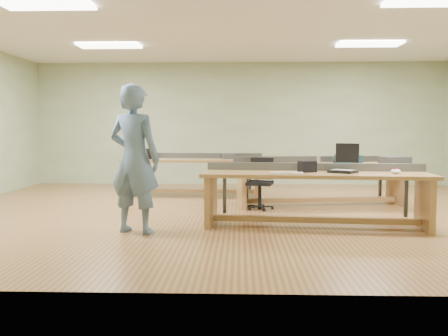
{
  "coord_description": "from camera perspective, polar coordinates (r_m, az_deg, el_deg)",
  "views": [
    {
      "loc": [
        0.04,
        -7.75,
        1.32
      ],
      "look_at": [
        -0.2,
        -0.6,
        0.76
      ],
      "focal_mm": 38.0,
      "sensor_mm": 36.0,
      "label": 1
    }
  ],
  "objects": [
    {
      "name": "task_chair",
      "position": [
        8.05,
        4.38,
        -2.71
      ],
      "size": [
        0.56,
        0.56,
        0.87
      ],
      "rotation": [
        0.0,
        0.0,
        -0.22
      ],
      "color": "black",
      "rests_on": "floor"
    },
    {
      "name": "fluor_panels",
      "position": [
        7.93,
        1.67,
        16.48
      ],
      "size": [
        6.2,
        3.5,
        0.03
      ],
      "color": "white",
      "rests_on": "ceiling"
    },
    {
      "name": "drinks_can",
      "position": [
        8.61,
        11.3,
        0.99
      ],
      "size": [
        0.07,
        0.07,
        0.12
      ],
      "primitive_type": "cylinder",
      "rotation": [
        0.0,
        0.0,
        -0.02
      ],
      "color": "silver",
      "rests_on": "workbench_mid"
    },
    {
      "name": "wall_back",
      "position": [
        11.76,
        1.74,
        5.34
      ],
      "size": [
        10.0,
        0.04,
        3.0
      ],
      "primitive_type": "cube",
      "color": "#A3B489",
      "rests_on": "floor"
    },
    {
      "name": "laptop_screen",
      "position": [
        6.79,
        14.61,
        1.76
      ],
      "size": [
        0.28,
        0.21,
        0.27
      ],
      "primitive_type": "cube",
      "rotation": [
        0.0,
        0.0,
        -0.64
      ],
      "color": "black",
      "rests_on": "laptop_base"
    },
    {
      "name": "keyboard",
      "position": [
        6.33,
        7.55,
        -0.62
      ],
      "size": [
        0.44,
        0.17,
        0.02
      ],
      "primitive_type": "cube",
      "rotation": [
        0.0,
        0.0,
        -0.06
      ],
      "color": "silver",
      "rests_on": "workbench_front"
    },
    {
      "name": "person",
      "position": [
        6.21,
        -10.73,
        1.06
      ],
      "size": [
        0.81,
        0.66,
        1.92
      ],
      "primitive_type": "imported",
      "rotation": [
        0.0,
        0.0,
        2.82
      ],
      "color": "slate",
      "rests_on": "floor"
    },
    {
      "name": "floor",
      "position": [
        7.87,
        1.62,
        -5.2
      ],
      "size": [
        10.0,
        10.0,
        0.0
      ],
      "primitive_type": "plane",
      "color": "olive",
      "rests_on": "ground"
    },
    {
      "name": "ceiling",
      "position": [
        7.93,
        1.67,
        16.69
      ],
      "size": [
        10.0,
        10.0,
        0.0
      ],
      "primitive_type": "plane",
      "color": "silver",
      "rests_on": "wall_back"
    },
    {
      "name": "parts_bin_grey",
      "position": [
        8.73,
        19.87,
        0.88
      ],
      "size": [
        0.54,
        0.42,
        0.13
      ],
      "primitive_type": "cube",
      "rotation": [
        0.0,
        0.0,
        0.27
      ],
      "color": "#353537",
      "rests_on": "workbench_mid"
    },
    {
      "name": "tray_back",
      "position": [
        9.7,
        0.66,
        1.41
      ],
      "size": [
        0.29,
        0.23,
        0.11
      ],
      "primitive_type": "cube",
      "rotation": [
        0.0,
        0.0,
        0.13
      ],
      "color": "#353537",
      "rests_on": "workbench_back"
    },
    {
      "name": "trackball_mouse",
      "position": [
        6.76,
        19.95,
        -0.37
      ],
      "size": [
        0.17,
        0.19,
        0.06
      ],
      "primitive_type": "ellipsoid",
      "rotation": [
        0.0,
        0.0,
        -0.37
      ],
      "color": "white",
      "rests_on": "workbench_front"
    },
    {
      "name": "workbench_mid",
      "position": [
        8.57,
        11.45,
        -0.71
      ],
      "size": [
        3.1,
        1.2,
        0.86
      ],
      "rotation": [
        0.0,
        0.0,
        0.13
      ],
      "color": "#B1804B",
      "rests_on": "floor"
    },
    {
      "name": "workbench_front",
      "position": [
        6.66,
        10.9,
        -2.15
      ],
      "size": [
        3.15,
        1.09,
        0.86
      ],
      "rotation": [
        0.0,
        0.0,
        -0.09
      ],
      "color": "#B1804B",
      "rests_on": "floor"
    },
    {
      "name": "mug",
      "position": [
        8.68,
        13.21,
        0.89
      ],
      "size": [
        0.12,
        0.12,
        0.09
      ],
      "primitive_type": "imported",
      "rotation": [
        0.0,
        0.0,
        -0.04
      ],
      "color": "#353537",
      "rests_on": "workbench_mid"
    },
    {
      "name": "parts_bin_teal",
      "position": [
        8.57,
        14.72,
        1.02
      ],
      "size": [
        0.46,
        0.36,
        0.15
      ],
      "primitive_type": "cube",
      "rotation": [
        0.0,
        0.0,
        -0.06
      ],
      "color": "#13373F",
      "rests_on": "workbench_mid"
    },
    {
      "name": "laptop_base",
      "position": [
        6.68,
        14.11,
        -0.4
      ],
      "size": [
        0.44,
        0.42,
        0.04
      ],
      "primitive_type": "cube",
      "rotation": [
        0.0,
        0.0,
        -0.64
      ],
      "color": "black",
      "rests_on": "workbench_front"
    },
    {
      "name": "storage_box_back",
      "position": [
        9.79,
        -9.78,
        1.69
      ],
      "size": [
        0.44,
        0.37,
        0.22
      ],
      "primitive_type": "cube",
      "rotation": [
        0.0,
        0.0,
        -0.31
      ],
      "color": "black",
      "rests_on": "workbench_back"
    },
    {
      "name": "workbench_back",
      "position": [
        9.7,
        -3.79,
        -0.06
      ],
      "size": [
        2.86,
        0.88,
        0.86
      ],
      "rotation": [
        0.0,
        0.0,
        -0.04
      ],
      "color": "#B1804B",
      "rests_on": "floor"
    },
    {
      "name": "camera_bag",
      "position": [
        6.67,
        9.98,
        0.17
      ],
      "size": [
        0.27,
        0.23,
        0.16
      ],
      "primitive_type": "cube",
      "rotation": [
        0.0,
        0.0,
        0.43
      ],
      "color": "black",
      "rests_on": "workbench_front"
    },
    {
      "name": "wall_front",
      "position": [
        3.76,
        1.35,
        7.21
      ],
      "size": [
        10.0,
        0.04,
        3.0
      ],
      "primitive_type": "cube",
      "color": "#A3B489",
      "rests_on": "floor"
    }
  ]
}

